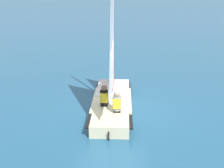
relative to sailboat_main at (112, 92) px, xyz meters
name	(u,v)px	position (x,y,z in m)	size (l,w,h in m)	color
ground_plane	(112,108)	(-0.02, 0.05, -0.71)	(260.00, 260.00, 0.00)	#235675
sailboat_main	(112,92)	(0.00, 0.00, 0.00)	(3.12, 4.67, 4.98)	beige
sailor_helm	(104,99)	(-0.01, -0.60, -0.09)	(0.40, 0.42, 1.16)	black
sailor_crew	(117,105)	(0.62, -0.87, -0.07)	(0.40, 0.42, 1.16)	black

